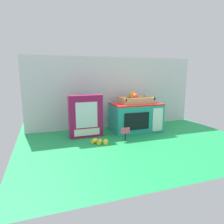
# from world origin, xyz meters

# --- Properties ---
(ground_plane) EXTENTS (1.70, 1.70, 0.00)m
(ground_plane) POSITION_xyz_m (0.00, 0.00, 0.00)
(ground_plane) COLOR #198C47
(ground_plane) RESTS_ON ground
(display_back_panel) EXTENTS (1.61, 0.03, 0.65)m
(display_back_panel) POSITION_xyz_m (0.00, 0.27, 0.32)
(display_back_panel) COLOR silver
(display_back_panel) RESTS_ON ground
(toy_microwave) EXTENTS (0.42, 0.26, 0.25)m
(toy_microwave) POSITION_xyz_m (0.13, 0.05, 0.12)
(toy_microwave) COLOR teal
(toy_microwave) RESTS_ON ground
(food_groups_crate) EXTENTS (0.28, 0.20, 0.10)m
(food_groups_crate) POSITION_xyz_m (0.13, 0.08, 0.27)
(food_groups_crate) COLOR tan
(food_groups_crate) RESTS_ON toy_microwave
(cookie_set_box) EXTENTS (0.27, 0.08, 0.34)m
(cookie_set_box) POSITION_xyz_m (-0.33, 0.02, 0.17)
(cookie_set_box) COLOR #99144C
(cookie_set_box) RESTS_ON ground
(price_sign) EXTENTS (0.07, 0.01, 0.10)m
(price_sign) POSITION_xyz_m (-0.07, -0.18, 0.07)
(price_sign) COLOR black
(price_sign) RESTS_ON ground
(loose_toy_banana) EXTENTS (0.12, 0.10, 0.03)m
(loose_toy_banana) POSITION_xyz_m (-0.27, -0.18, 0.02)
(loose_toy_banana) COLOR yellow
(loose_toy_banana) RESTS_ON ground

